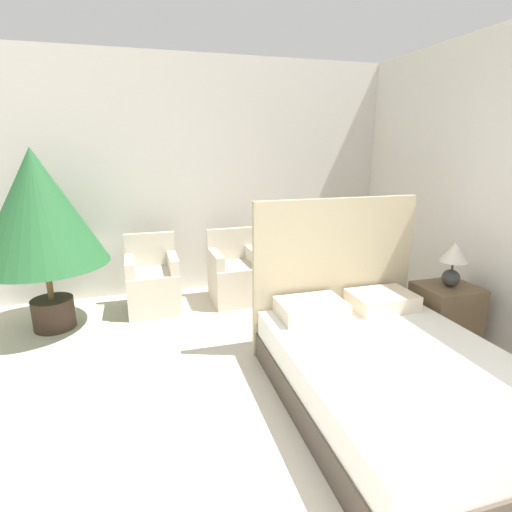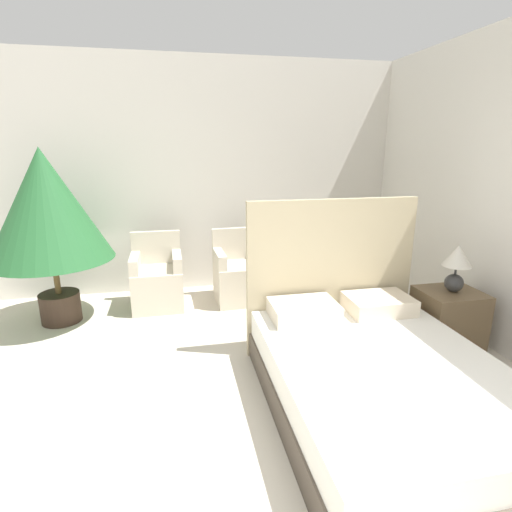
{
  "view_description": "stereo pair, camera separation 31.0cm",
  "coord_description": "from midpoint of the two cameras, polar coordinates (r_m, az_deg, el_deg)",
  "views": [
    {
      "loc": [
        -0.75,
        -0.94,
        1.86
      ],
      "look_at": [
        0.36,
        2.9,
        0.74
      ],
      "focal_mm": 28.0,
      "sensor_mm": 36.0,
      "label": 1
    },
    {
      "loc": [
        -0.45,
        -1.01,
        1.86
      ],
      "look_at": [
        0.36,
        2.9,
        0.74
      ],
      "focal_mm": 28.0,
      "sensor_mm": 36.0,
      "label": 2
    }
  ],
  "objects": [
    {
      "name": "wall_back",
      "position": [
        5.2,
        -5.2,
        11.04
      ],
      "size": [
        10.0,
        0.06,
        2.9
      ],
      "color": "silver",
      "rests_on": "ground_plane"
    },
    {
      "name": "bed",
      "position": [
        3.16,
        19.66,
        -15.51
      ],
      "size": [
        1.56,
        2.08,
        1.41
      ],
      "color": "#4C4238",
      "rests_on": "ground_plane"
    },
    {
      "name": "armchair_near_window_left",
      "position": [
        4.8,
        -12.08,
        -3.76
      ],
      "size": [
        0.58,
        0.57,
        0.86
      ],
      "rotation": [
        0.0,
        0.0,
        0.01
      ],
      "color": "beige",
      "rests_on": "ground_plane"
    },
    {
      "name": "armchair_near_window_right",
      "position": [
        4.88,
        -0.6,
        -3.07
      ],
      "size": [
        0.6,
        0.58,
        0.86
      ],
      "rotation": [
        0.0,
        0.0,
        0.04
      ],
      "color": "beige",
      "rests_on": "ground_plane"
    },
    {
      "name": "potted_palm",
      "position": [
        4.51,
        -26.02,
        6.11
      ],
      "size": [
        1.23,
        1.23,
        1.84
      ],
      "color": "#38281E",
      "rests_on": "ground_plane"
    },
    {
      "name": "nightstand",
      "position": [
        4.24,
        27.62,
        -8.12
      ],
      "size": [
        0.54,
        0.47,
        0.57
      ],
      "color": "brown",
      "rests_on": "ground_plane"
    },
    {
      "name": "table_lamp",
      "position": [
        4.07,
        28.73,
        -0.91
      ],
      "size": [
        0.25,
        0.25,
        0.44
      ],
      "color": "#333333",
      "rests_on": "nightstand"
    }
  ]
}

